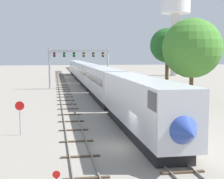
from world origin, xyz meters
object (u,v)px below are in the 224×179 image
signal_gantry (79,59)px  water_tower (175,11)px  passenger_train (89,75)px  trackside_tree_left (167,46)px  trackside_tree_mid (192,48)px  stop_sign (20,113)px

signal_gantry → water_tower: bearing=48.3°
passenger_train → signal_gantry: signal_gantry is taller
water_tower → trackside_tree_left: (-21.34, -54.89, -12.44)m
signal_gantry → trackside_tree_mid: (14.02, -22.61, 1.69)m
signal_gantry → stop_sign: (-7.75, -38.45, -4.07)m
stop_sign → trackside_tree_mid: trackside_tree_mid is taller
trackside_tree_left → stop_sign: bearing=-133.3°
passenger_train → signal_gantry: 5.18m
stop_sign → signal_gantry: bearing=78.6°
trackside_tree_mid → water_tower: bearing=72.0°
trackside_tree_left → trackside_tree_mid: 5.75m
signal_gantry → trackside_tree_left: (12.32, -17.14, 2.18)m
passenger_train → water_tower: bearing=47.7°
signal_gantry → water_tower: water_tower is taller
signal_gantry → water_tower: (33.66, 37.75, 14.62)m
trackside_tree_mid → stop_sign: bearing=-144.0°
trackside_tree_mid → trackside_tree_left: bearing=107.3°
water_tower → trackside_tree_left: water_tower is taller
water_tower → stop_sign: bearing=-118.5°
passenger_train → trackside_tree_left: size_ratio=9.78×
signal_gantry → trackside_tree_left: 21.22m
passenger_train → trackside_tree_mid: 28.86m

